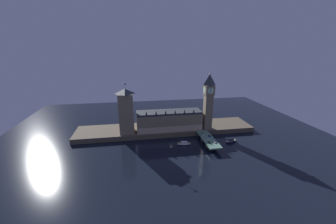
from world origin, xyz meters
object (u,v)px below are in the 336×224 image
Objects in this scene: boat_downstream at (231,141)px; pedestrian_near_rail at (208,144)px; boat_upstream at (184,144)px; clock_tower at (208,100)px; pedestrian_mid_walk at (214,138)px; pedestrian_far_rail at (200,134)px; car_southbound_trail at (209,136)px; car_northbound_lead at (203,134)px; victoria_tower at (126,111)px; car_northbound_trail at (209,142)px; street_lamp_near at (208,141)px; car_southbound_lead at (215,142)px.

pedestrian_near_rail is at bearing -156.56° from boat_downstream.
boat_downstream is (32.74, 14.20, -5.78)m from pedestrian_near_rail.
pedestrian_near_rail is 0.12× the size of boat_upstream.
clock_tower is 48.26m from pedestrian_mid_walk.
pedestrian_near_rail is 27.48m from pedestrian_far_rail.
pedestrian_mid_walk is at bearing -7.51° from boat_upstream.
car_southbound_trail is 2.18× the size of pedestrian_near_rail.
clock_tower is at bearing 58.33° from car_northbound_lead.
pedestrian_near_rail reaches higher than boat_downstream.
car_southbound_trail is at bearing -17.69° from victoria_tower.
car_northbound_trail is 2.42× the size of pedestrian_near_rail.
street_lamp_near reaches higher than pedestrian_mid_walk.
car_southbound_lead is 0.28× the size of boat_downstream.
pedestrian_near_rail reaches higher than car_southbound_trail.
car_southbound_lead is 15.81m from car_southbound_trail.
car_southbound_lead is 2.24× the size of pedestrian_near_rail.
pedestrian_mid_walk reaches higher than car_southbound_lead.
pedestrian_near_rail is 36.15m from boat_downstream.
pedestrian_near_rail is at bearing 46.83° from street_lamp_near.
street_lamp_near reaches higher than pedestrian_near_rail.
clock_tower is at bearing 76.39° from car_southbound_trail.
clock_tower is at bearing 119.53° from boat_downstream.
clock_tower reaches higher than pedestrian_far_rail.
car_southbound_lead is (91.67, -45.06, -25.25)m from victoria_tower.
car_southbound_lead is (5.89, -21.84, 0.06)m from car_northbound_lead.
victoria_tower reaches higher than car_northbound_trail.
car_southbound_lead is at bearing -23.17° from boat_upstream.
pedestrian_mid_walk reaches higher than car_northbound_lead.
pedestrian_near_rail reaches higher than pedestrian_far_rail.
clock_tower reaches higher than car_southbound_trail.
car_southbound_lead is 26.58m from boat_downstream.
boat_downstream is (115.58, -34.87, -30.79)m from victoria_tower.
clock_tower is at bearing 38.26° from boat_upstream.
car_northbound_lead is at bearing 20.40° from boat_upstream.
car_southbound_lead reaches higher than boat_upstream.
car_northbound_lead is (85.78, -23.22, -25.31)m from victoria_tower.
victoria_tower reaches higher than boat_downstream.
boat_downstream is at bearing -16.79° from victoria_tower.
car_southbound_trail is at bearing 111.96° from pedestrian_mid_walk.
street_lamp_near is (-12.18, -12.94, 3.19)m from pedestrian_mid_walk.
boat_downstream is at bearing 4.58° from pedestrian_mid_walk.
car_southbound_lead is at bearing -156.91° from boat_downstream.
victoria_tower is 92.40m from car_northbound_lead.
street_lamp_near is (-9.23, -20.24, 3.49)m from car_southbound_trail.
boat_upstream is (-21.21, 16.86, -5.88)m from pedestrian_near_rail.
pedestrian_near_rail is (-15.04, -45.45, -35.14)m from clock_tower.
victoria_tower is 8.74× the size of street_lamp_near.
clock_tower is at bearing 73.78° from car_northbound_trail.
boat_upstream is (-24.15, -8.98, -5.59)m from car_northbound_lead.
car_northbound_trail is at bearing -90.00° from car_northbound_lead.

